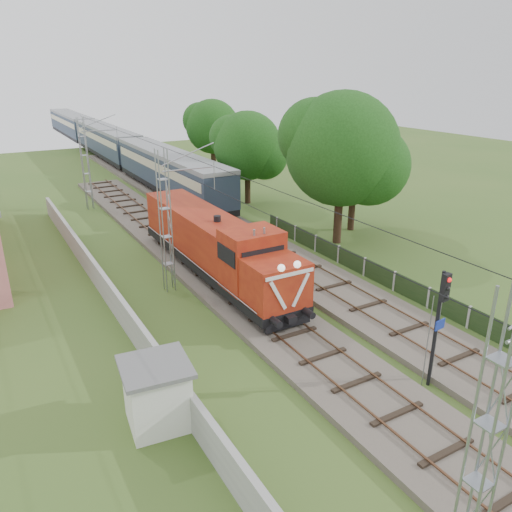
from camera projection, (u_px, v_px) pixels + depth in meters
ground at (345, 381)px, 20.24m from camera, size 140.00×140.00×0.00m
track_main at (259, 309)px, 25.85m from camera, size 4.20×70.00×0.45m
track_side at (231, 229)px, 38.72m from camera, size 4.20×80.00×0.45m
catenary at (166, 222)px, 27.17m from camera, size 3.31×70.00×8.00m
boundary_wall at (107, 290)px, 26.69m from camera, size 0.25×40.00×1.50m
fence at (429, 298)px, 26.17m from camera, size 0.12×32.00×1.20m
locomotive at (215, 244)px, 29.38m from camera, size 2.86×16.34×4.15m
coach_rake at (106, 140)px, 68.03m from camera, size 3.22×71.84×3.72m
signal_post at (441, 310)px, 18.75m from camera, size 0.55×0.42×4.94m
relay_hut at (157, 394)px, 17.47m from camera, size 2.59×2.59×2.42m
tree_a at (343, 151)px, 33.96m from camera, size 8.18×7.79×10.60m
tree_b at (356, 158)px, 37.21m from camera, size 6.88×6.55×8.92m
tree_c at (248, 147)px, 44.97m from camera, size 6.46×6.16×8.38m
tree_d at (213, 127)px, 58.63m from camera, size 6.59×6.27×8.54m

